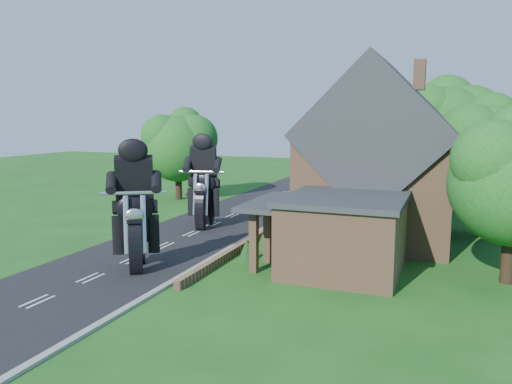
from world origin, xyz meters
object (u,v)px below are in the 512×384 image
(garden_wall, at_px, (270,230))
(annex, at_px, (341,232))
(house, at_px, (378,164))
(motorcycle_lead, at_px, (137,250))
(motorcycle_follow, at_px, (204,214))

(garden_wall, height_order, annex, annex)
(house, distance_m, motorcycle_lead, 14.23)
(house, bearing_deg, motorcycle_lead, -132.64)
(garden_wall, height_order, house, house)
(garden_wall, height_order, motorcycle_lead, motorcycle_lead)
(garden_wall, relative_size, annex, 3.12)
(motorcycle_follow, bearing_deg, motorcycle_lead, 87.35)
(garden_wall, relative_size, house, 2.15)
(garden_wall, distance_m, motorcycle_follow, 4.39)
(house, xyz_separation_m, annex, (-0.62, -6.80, -2.58))
(house, xyz_separation_m, motorcycle_follow, (-10.52, -1.17, -3.45))
(motorcycle_lead, bearing_deg, garden_wall, -140.93)
(house, relative_size, motorcycle_follow, 5.35)
(garden_wall, xyz_separation_m, motorcycle_lead, (-3.16, -9.15, 0.70))
(annex, height_order, motorcycle_follow, annex)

